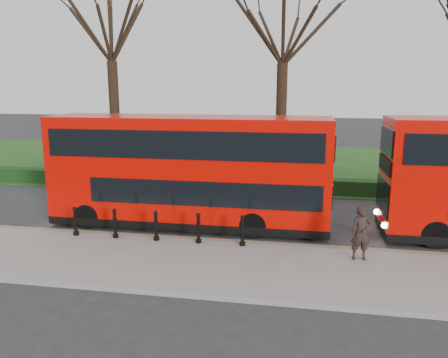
# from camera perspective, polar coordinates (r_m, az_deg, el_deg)

# --- Properties ---
(ground) EXTENTS (120.00, 120.00, 0.00)m
(ground) POSITION_cam_1_polar(r_m,az_deg,el_deg) (16.32, -1.65, -7.20)
(ground) COLOR #28282B
(ground) RESTS_ON ground
(pavement) EXTENTS (60.00, 4.00, 0.15)m
(pavement) POSITION_cam_1_polar(r_m,az_deg,el_deg) (13.57, -4.25, -11.04)
(pavement) COLOR gray
(pavement) RESTS_ON ground
(kerb) EXTENTS (60.00, 0.25, 0.16)m
(kerb) POSITION_cam_1_polar(r_m,az_deg,el_deg) (15.37, -2.41, -8.15)
(kerb) COLOR slate
(kerb) RESTS_ON ground
(grass_verge) EXTENTS (60.00, 18.00, 0.06)m
(grass_verge) POSITION_cam_1_polar(r_m,az_deg,el_deg) (30.71, 3.98, 2.09)
(grass_verge) COLOR #1C4717
(grass_verge) RESTS_ON ground
(hedge) EXTENTS (60.00, 0.90, 0.80)m
(hedge) POSITION_cam_1_polar(r_m,az_deg,el_deg) (22.65, 1.80, -0.59)
(hedge) COLOR black
(hedge) RESTS_ON ground
(yellow_line_outer) EXTENTS (60.00, 0.10, 0.01)m
(yellow_line_outer) POSITION_cam_1_polar(r_m,az_deg,el_deg) (15.67, -2.17, -8.02)
(yellow_line_outer) COLOR yellow
(yellow_line_outer) RESTS_ON ground
(yellow_line_inner) EXTENTS (60.00, 0.10, 0.01)m
(yellow_line_inner) POSITION_cam_1_polar(r_m,az_deg,el_deg) (15.85, -2.02, -7.77)
(yellow_line_inner) COLOR yellow
(yellow_line_inner) RESTS_ON ground
(tree_left) EXTENTS (7.89, 7.89, 12.33)m
(tree_left) POSITION_cam_1_polar(r_m,az_deg,el_deg) (27.65, -14.68, 19.21)
(tree_left) COLOR black
(tree_left) RESTS_ON ground
(tree_mid) EXTENTS (7.65, 7.65, 11.95)m
(tree_mid) POSITION_cam_1_polar(r_m,az_deg,el_deg) (25.30, 7.80, 19.54)
(tree_mid) COLOR black
(tree_mid) RESTS_ON ground
(bollard_row) EXTENTS (6.16, 0.15, 1.00)m
(bollard_row) POSITION_cam_1_polar(r_m,az_deg,el_deg) (15.30, -8.87, -6.12)
(bollard_row) COLOR black
(bollard_row) RESTS_ON pavement
(bus_lead) EXTENTS (10.69, 2.46, 4.25)m
(bus_lead) POSITION_cam_1_polar(r_m,az_deg,el_deg) (16.84, -4.62, 0.94)
(bus_lead) COLOR #CB0800
(bus_lead) RESTS_ON ground
(pedestrian) EXTENTS (0.68, 0.50, 1.70)m
(pedestrian) POSITION_cam_1_polar(r_m,az_deg,el_deg) (14.04, 17.47, -6.74)
(pedestrian) COLOR black
(pedestrian) RESTS_ON pavement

